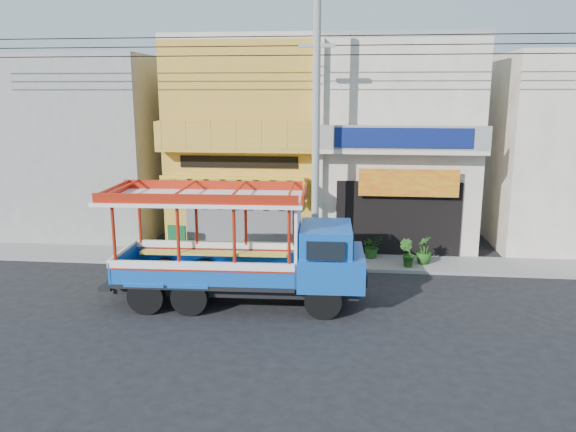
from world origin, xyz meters
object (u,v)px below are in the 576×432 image
at_px(utility_pole, 320,125).
at_px(potted_plant_b, 407,253).
at_px(songthaew_truck, 256,249).
at_px(green_sign, 177,242).
at_px(potted_plant_c, 424,250).
at_px(potted_plant_a, 372,246).

height_order(utility_pole, potted_plant_b, utility_pole).
distance_m(songthaew_truck, green_sign, 6.00).
distance_m(songthaew_truck, potted_plant_c, 6.90).
bearing_deg(utility_pole, potted_plant_b, 3.31).
relative_size(green_sign, potted_plant_c, 1.09).
bearing_deg(potted_plant_b, green_sign, 25.10).
xyz_separation_m(utility_pole, potted_plant_a, (1.91, 1.17, -4.47)).
bearing_deg(utility_pole, green_sign, 170.31).
height_order(songthaew_truck, green_sign, songthaew_truck).
xyz_separation_m(green_sign, potted_plant_a, (7.33, 0.24, -0.02)).
xyz_separation_m(potted_plant_a, potted_plant_c, (1.81, -0.56, 0.06)).
bearing_deg(potted_plant_c, songthaew_truck, -51.19).
relative_size(utility_pole, potted_plant_c, 27.99).
height_order(green_sign, potted_plant_c, green_sign).
xyz_separation_m(green_sign, potted_plant_b, (8.51, -0.75, 0.03)).
bearing_deg(potted_plant_c, potted_plant_a, -106.58).
relative_size(green_sign, potted_plant_a, 1.24).
relative_size(songthaew_truck, green_sign, 6.92).
bearing_deg(green_sign, potted_plant_c, -2.00).
bearing_deg(songthaew_truck, potted_plant_a, 53.34).
distance_m(green_sign, potted_plant_a, 7.34).
relative_size(utility_pole, songthaew_truck, 3.72).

